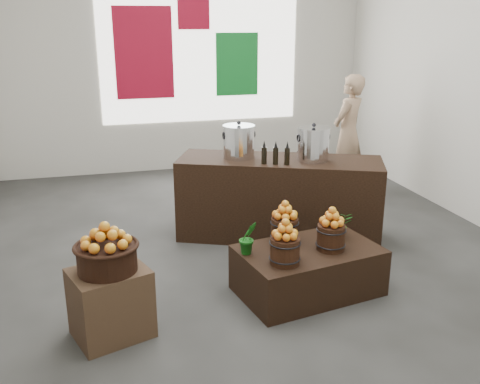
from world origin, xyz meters
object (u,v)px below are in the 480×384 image
object	(u,v)px
wicker_basket	(107,258)
display_table	(308,270)
stock_pot_left	(239,142)
crate	(111,303)
counter	(279,198)
stock_pot_center	(313,145)
shopper	(348,133)

from	to	relation	value
wicker_basket	display_table	bearing A→B (deg)	8.41
display_table	stock_pot_left	bearing A→B (deg)	88.86
crate	wicker_basket	xyz separation A→B (m)	(0.00, 0.00, 0.39)
wicker_basket	counter	size ratio (longest dim) A/B	0.20
wicker_basket	counter	bearing A→B (deg)	39.37
stock_pot_center	stock_pot_left	bearing A→B (deg)	156.33
wicker_basket	counter	distance (m)	2.52
counter	shopper	distance (m)	2.23
stock_pot_left	stock_pot_center	size ratio (longest dim) A/B	1.00
wicker_basket	shopper	size ratio (longest dim) A/B	0.27
crate	counter	distance (m)	2.51
display_table	stock_pot_left	xyz separation A→B (m)	(-0.25, 1.52, 0.88)
stock_pot_left	shopper	distance (m)	2.42
stock_pot_left	stock_pot_center	bearing A→B (deg)	-23.67
counter	shopper	world-z (taller)	shopper
display_table	stock_pot_center	distance (m)	1.56
crate	display_table	xyz separation A→B (m)	(1.77, 0.26, -0.07)
stock_pot_left	stock_pot_center	world-z (taller)	same
counter	stock_pot_left	world-z (taller)	stock_pot_left
wicker_basket	shopper	world-z (taller)	shopper
crate	counter	world-z (taller)	counter
counter	stock_pot_center	bearing A→B (deg)	-0.00
wicker_basket	shopper	xyz separation A→B (m)	(3.52, 3.12, 0.17)
crate	stock_pot_center	world-z (taller)	stock_pot_center
stock_pot_center	shopper	xyz separation A→B (m)	(1.25, 1.67, -0.26)
crate	stock_pot_left	world-z (taller)	stock_pot_left
display_table	stock_pot_center	bearing A→B (deg)	56.63
wicker_basket	shopper	bearing A→B (deg)	41.55
wicker_basket	stock_pot_center	world-z (taller)	stock_pot_center
display_table	counter	size ratio (longest dim) A/B	0.55
stock_pot_center	crate	bearing A→B (deg)	-147.44
stock_pot_left	shopper	xyz separation A→B (m)	(2.00, 1.34, -0.26)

